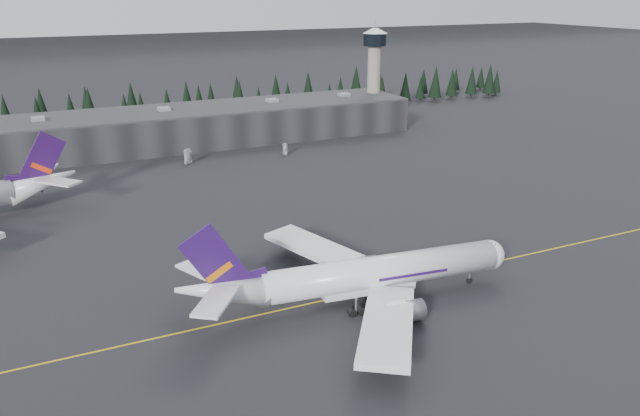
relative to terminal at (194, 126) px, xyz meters
name	(u,v)px	position (x,y,z in m)	size (l,w,h in m)	color
ground	(366,285)	(0.00, -125.00, -6.30)	(1400.00, 1400.00, 0.00)	black
taxiline	(371,290)	(0.00, -127.00, -6.29)	(400.00, 0.40, 0.02)	gold
terminal	(194,126)	(0.00, 0.00, 0.00)	(160.00, 30.00, 12.60)	black
control_tower	(374,65)	(75.00, 3.00, 17.11)	(10.00, 10.00, 37.70)	gray
treeline	(170,106)	(0.00, 37.00, 1.20)	(360.00, 20.00, 15.00)	black
mountain_ridge	(51,23)	(0.00, 875.00, -6.30)	(4400.00, 900.00, 420.00)	white
jet_main	(354,276)	(-5.16, -129.82, -1.21)	(61.29, 56.31, 18.05)	silver
gse_vehicle_a	(188,162)	(-9.14, -26.74, -5.59)	(2.35, 5.09, 1.41)	silver
gse_vehicle_b	(286,153)	(23.04, -29.64, -5.58)	(1.70, 4.22, 1.44)	#BBBBBD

